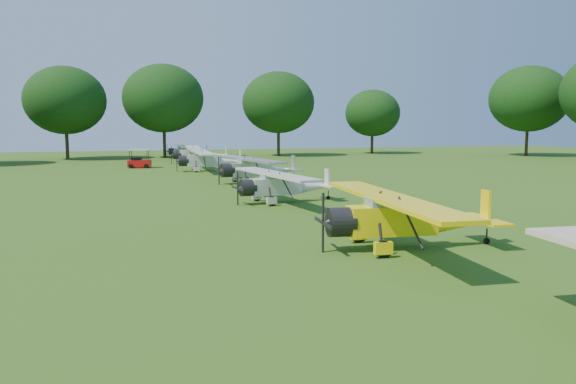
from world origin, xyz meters
name	(u,v)px	position (x,y,z in m)	size (l,w,h in m)	color
ground	(334,227)	(0.00, 0.00, 0.00)	(160.00, 160.00, 0.00)	#2A5415
tree_belt	(408,48)	(3.57, 0.16, 8.03)	(137.36, 130.27, 14.52)	#302412
aircraft_2	(405,215)	(0.80, -4.82, 1.26)	(6.88, 10.95, 2.15)	yellow
aircraft_3	(283,183)	(0.17, 8.38, 1.13)	(6.21, 9.87, 1.94)	silver
aircraft_4	(256,167)	(1.51, 19.79, 1.25)	(6.87, 10.88, 2.14)	silver
aircraft_5	(208,159)	(-0.22, 32.07, 1.23)	(6.71, 10.68, 2.11)	silver
aircraft_6	(198,153)	(0.51, 43.31, 1.25)	(6.85, 10.90, 2.14)	silver
aircraft_7	(187,150)	(0.73, 55.29, 1.06)	(5.78, 9.17, 1.82)	silver
golf_cart	(139,162)	(-6.52, 38.36, 0.65)	(2.53, 1.86, 1.95)	#B90E0D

